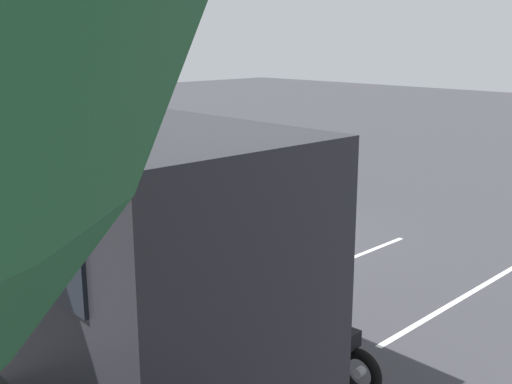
{
  "coord_description": "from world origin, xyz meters",
  "views": [
    {
      "loc": [
        -9.74,
        9.04,
        4.14
      ],
      "look_at": [
        -0.84,
        0.44,
        1.1
      ],
      "focal_mm": 43.97,
      "sensor_mm": 36.0,
      "label": 1
    }
  ],
  "objects_px": {
    "tour_bus": "(35,221)",
    "spectator_left": "(206,237)",
    "spectator_far_left": "(222,255)",
    "spectator_centre": "(159,221)",
    "stunt_motorcycle": "(307,162)",
    "spectator_right": "(127,214)",
    "parked_motorcycle_silver": "(312,339)"
  },
  "relations": [
    {
      "from": "parked_motorcycle_silver",
      "to": "spectator_left",
      "type": "bearing_deg",
      "value": -13.67
    },
    {
      "from": "parked_motorcycle_silver",
      "to": "spectator_far_left",
      "type": "bearing_deg",
      "value": -7.25
    },
    {
      "from": "spectator_far_left",
      "to": "tour_bus",
      "type": "bearing_deg",
      "value": 52.66
    },
    {
      "from": "spectator_far_left",
      "to": "stunt_motorcycle",
      "type": "relative_size",
      "value": 0.9
    },
    {
      "from": "spectator_right",
      "to": "parked_motorcycle_silver",
      "type": "relative_size",
      "value": 0.83
    },
    {
      "from": "tour_bus",
      "to": "spectator_centre",
      "type": "relative_size",
      "value": 5.3
    },
    {
      "from": "spectator_far_left",
      "to": "spectator_left",
      "type": "relative_size",
      "value": 1.03
    },
    {
      "from": "tour_bus",
      "to": "parked_motorcycle_silver",
      "type": "distance_m",
      "value": 4.18
    },
    {
      "from": "spectator_far_left",
      "to": "spectator_centre",
      "type": "relative_size",
      "value": 0.98
    },
    {
      "from": "spectator_centre",
      "to": "tour_bus",
      "type": "bearing_deg",
      "value": 100.86
    },
    {
      "from": "tour_bus",
      "to": "spectator_left",
      "type": "distance_m",
      "value": 2.71
    },
    {
      "from": "spectator_left",
      "to": "stunt_motorcycle",
      "type": "xyz_separation_m",
      "value": [
        2.85,
        -5.71,
        0.07
      ]
    },
    {
      "from": "stunt_motorcycle",
      "to": "spectator_centre",
      "type": "bearing_deg",
      "value": 106.37
    },
    {
      "from": "stunt_motorcycle",
      "to": "spectator_right",
      "type": "bearing_deg",
      "value": 98.15
    },
    {
      "from": "tour_bus",
      "to": "spectator_centre",
      "type": "height_order",
      "value": "tour_bus"
    },
    {
      "from": "spectator_far_left",
      "to": "spectator_centre",
      "type": "height_order",
      "value": "spectator_centre"
    },
    {
      "from": "stunt_motorcycle",
      "to": "tour_bus",
      "type": "bearing_deg",
      "value": 104.78
    },
    {
      "from": "spectator_right",
      "to": "stunt_motorcycle",
      "type": "relative_size",
      "value": 0.89
    },
    {
      "from": "spectator_left",
      "to": "tour_bus",
      "type": "bearing_deg",
      "value": 75.3
    },
    {
      "from": "spectator_left",
      "to": "spectator_far_left",
      "type": "bearing_deg",
      "value": 153.88
    },
    {
      "from": "spectator_left",
      "to": "parked_motorcycle_silver",
      "type": "xyz_separation_m",
      "value": [
        -2.91,
        0.71,
        -0.51
      ]
    },
    {
      "from": "spectator_left",
      "to": "spectator_right",
      "type": "distance_m",
      "value": 2.01
    },
    {
      "from": "spectator_centre",
      "to": "parked_motorcycle_silver",
      "type": "relative_size",
      "value": 0.86
    },
    {
      "from": "spectator_right",
      "to": "parked_motorcycle_silver",
      "type": "xyz_separation_m",
      "value": [
        -4.9,
        0.5,
        -0.53
      ]
    },
    {
      "from": "tour_bus",
      "to": "parked_motorcycle_silver",
      "type": "xyz_separation_m",
      "value": [
        -3.57,
        -1.84,
        -1.16
      ]
    },
    {
      "from": "spectator_centre",
      "to": "spectator_right",
      "type": "height_order",
      "value": "spectator_centre"
    },
    {
      "from": "spectator_right",
      "to": "stunt_motorcycle",
      "type": "distance_m",
      "value": 5.98
    },
    {
      "from": "spectator_right",
      "to": "spectator_left",
      "type": "bearing_deg",
      "value": -174.03
    },
    {
      "from": "spectator_left",
      "to": "spectator_right",
      "type": "height_order",
      "value": "spectator_right"
    },
    {
      "from": "spectator_far_left",
      "to": "spectator_left",
      "type": "height_order",
      "value": "spectator_far_left"
    },
    {
      "from": "tour_bus",
      "to": "spectator_left",
      "type": "xyz_separation_m",
      "value": [
        -0.67,
        -2.55,
        -0.65
      ]
    },
    {
      "from": "spectator_far_left",
      "to": "spectator_centre",
      "type": "distance_m",
      "value": 2.09
    }
  ]
}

